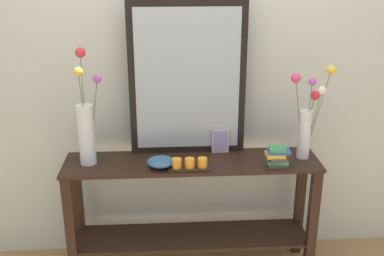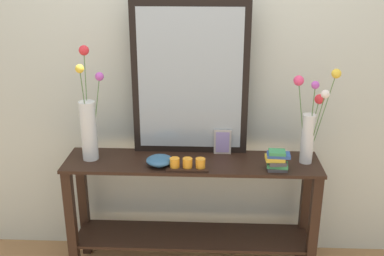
% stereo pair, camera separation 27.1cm
% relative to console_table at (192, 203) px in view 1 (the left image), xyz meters
% --- Properties ---
extents(wall_back, '(6.40, 0.08, 2.70)m').
position_rel_console_table_xyz_m(wall_back, '(0.00, 0.30, 0.87)').
color(wall_back, beige).
rests_on(wall_back, ground).
extents(console_table, '(1.53, 0.35, 0.76)m').
position_rel_console_table_xyz_m(console_table, '(0.00, 0.00, 0.00)').
color(console_table, black).
rests_on(console_table, ground).
extents(mirror_leaning, '(0.70, 0.03, 0.93)m').
position_rel_console_table_xyz_m(mirror_leaning, '(-0.02, 0.14, 0.75)').
color(mirror_leaning, black).
rests_on(mirror_leaning, console_table).
extents(tall_vase_left, '(0.16, 0.18, 0.68)m').
position_rel_console_table_xyz_m(tall_vase_left, '(-0.61, 0.01, 0.52)').
color(tall_vase_left, silver).
rests_on(tall_vase_left, console_table).
extents(vase_right, '(0.26, 0.15, 0.57)m').
position_rel_console_table_xyz_m(vase_right, '(0.69, 0.01, 0.53)').
color(vase_right, silver).
rests_on(vase_right, console_table).
extents(candle_tray, '(0.24, 0.09, 0.07)m').
position_rel_console_table_xyz_m(candle_tray, '(-0.02, -0.11, 0.31)').
color(candle_tray, black).
rests_on(candle_tray, console_table).
extents(picture_frame_small, '(0.11, 0.01, 0.16)m').
position_rel_console_table_xyz_m(picture_frame_small, '(0.18, 0.12, 0.37)').
color(picture_frame_small, '#B7B2AD').
rests_on(picture_frame_small, console_table).
extents(decorative_bowl, '(0.16, 0.16, 0.06)m').
position_rel_console_table_xyz_m(decorative_bowl, '(-0.19, -0.07, 0.32)').
color(decorative_bowl, '#2D5B84').
rests_on(decorative_bowl, console_table).
extents(book_stack, '(0.14, 0.10, 0.12)m').
position_rel_console_table_xyz_m(book_stack, '(0.49, -0.10, 0.35)').
color(book_stack, '#424247').
rests_on(book_stack, console_table).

